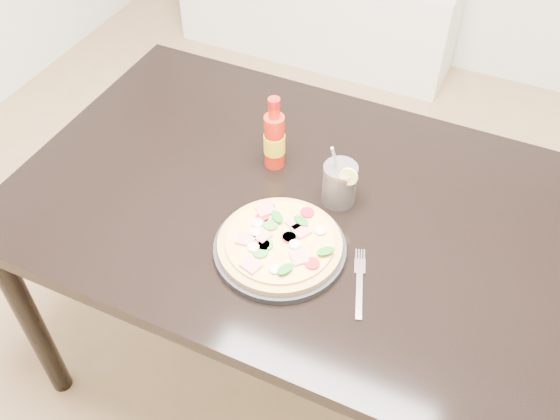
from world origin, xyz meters
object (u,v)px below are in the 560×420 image
at_px(dining_table, 300,224).
at_px(pizza, 280,242).
at_px(cola_cup, 339,184).
at_px(media_console, 315,9).
at_px(hot_sauce_bottle, 274,140).
at_px(plate, 280,248).
at_px(fork, 359,281).

xyz_separation_m(dining_table, pizza, (0.02, -0.17, 0.11)).
distance_m(cola_cup, media_console, 1.93).
height_order(dining_table, hot_sauce_bottle, hot_sauce_bottle).
bearing_deg(media_console, plate, -70.12).
distance_m(plate, cola_cup, 0.22).
height_order(plate, hot_sauce_bottle, hot_sauce_bottle).
xyz_separation_m(hot_sauce_bottle, fork, (0.33, -0.26, -0.08)).
bearing_deg(fork, media_console, 96.00).
bearing_deg(fork, hot_sauce_bottle, 122.24).
relative_size(dining_table, media_console, 1.00).
height_order(dining_table, cola_cup, cola_cup).
distance_m(dining_table, cola_cup, 0.16).
height_order(pizza, media_console, pizza).
height_order(plate, media_console, plate).
relative_size(dining_table, plate, 4.71).
bearing_deg(dining_table, hot_sauce_bottle, 141.01).
height_order(dining_table, pizza, pizza).
bearing_deg(cola_cup, fork, -58.16).
height_order(pizza, fork, pizza).
bearing_deg(plate, cola_cup, 73.87).
height_order(fork, media_console, fork).
height_order(plate, cola_cup, cola_cup).
height_order(pizza, hot_sauce_bottle, hot_sauce_bottle).
distance_m(dining_table, pizza, 0.20).
bearing_deg(fork, cola_cup, 103.10).
bearing_deg(dining_table, media_console, 111.01).
height_order(dining_table, plate, plate).
distance_m(plate, media_console, 2.08).
relative_size(hot_sauce_bottle, fork, 1.11).
distance_m(plate, hot_sauce_bottle, 0.30).
xyz_separation_m(cola_cup, fork, (0.13, -0.21, -0.05)).
distance_m(dining_table, plate, 0.19).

